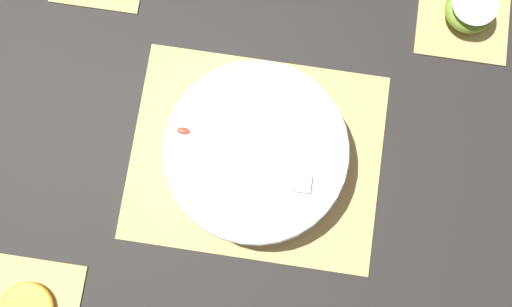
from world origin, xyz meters
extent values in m
plane|color=black|center=(0.00, 0.00, 0.00)|extent=(6.00, 6.00, 0.00)
cube|color=tan|center=(0.00, 0.00, 0.00)|extent=(0.42, 0.34, 0.01)
cube|color=#4C381E|center=(-0.14, 0.00, 0.00)|extent=(0.01, 0.33, 0.00)
cube|color=#4C381E|center=(-0.07, 0.00, 0.00)|extent=(0.01, 0.33, 0.00)
cube|color=#4C381E|center=(0.00, 0.00, 0.00)|extent=(0.01, 0.33, 0.00)
cube|color=#4C381E|center=(0.07, 0.00, 0.00)|extent=(0.01, 0.33, 0.00)
cube|color=#4C381E|center=(0.14, 0.00, 0.00)|extent=(0.01, 0.33, 0.00)
cube|color=tan|center=(-0.33, -0.30, 0.00)|extent=(0.16, 0.16, 0.01)
cube|color=#4C381E|center=(-0.37, -0.30, 0.00)|extent=(0.00, 0.16, 0.00)
cube|color=#4C381E|center=(-0.34, -0.30, 0.00)|extent=(0.00, 0.16, 0.00)
cube|color=#4C381E|center=(-0.31, -0.30, 0.00)|extent=(0.00, 0.16, 0.00)
cube|color=#4C381E|center=(-0.28, -0.30, 0.00)|extent=(0.00, 0.16, 0.00)
cube|color=#4C381E|center=(0.35, 0.30, 0.00)|extent=(0.00, 0.16, 0.00)
cylinder|color=silver|center=(0.00, 0.00, 0.04)|extent=(0.29, 0.29, 0.07)
torus|color=silver|center=(0.00, 0.00, 0.07)|extent=(0.30, 0.30, 0.01)
cylinder|color=#F7EFC6|center=(0.00, -0.08, 0.03)|extent=(0.03, 0.03, 0.01)
cylinder|color=#F7EFC6|center=(0.06, -0.09, 0.07)|extent=(0.03, 0.03, 0.01)
cylinder|color=#F7EFC6|center=(0.09, -0.01, 0.05)|extent=(0.03, 0.03, 0.01)
cylinder|color=#F7EFC6|center=(0.00, -0.07, 0.07)|extent=(0.03, 0.03, 0.01)
cylinder|color=#F7EFC6|center=(0.06, 0.05, 0.03)|extent=(0.02, 0.02, 0.01)
cylinder|color=#F7EFC6|center=(0.00, 0.03, 0.03)|extent=(0.03, 0.03, 0.01)
cylinder|color=#F7EFC6|center=(0.01, -0.11, 0.04)|extent=(0.03, 0.03, 0.01)
cylinder|color=#F7EFC6|center=(-0.09, 0.00, 0.02)|extent=(0.03, 0.03, 0.01)
cylinder|color=#F7EFC6|center=(0.03, 0.02, 0.07)|extent=(0.03, 0.03, 0.01)
cylinder|color=#F7EFC6|center=(-0.01, -0.05, 0.06)|extent=(0.03, 0.03, 0.01)
cylinder|color=#F7EFC6|center=(-0.10, -0.06, 0.07)|extent=(0.03, 0.03, 0.01)
cube|color=beige|center=(0.06, 0.08, 0.04)|extent=(0.02, 0.02, 0.02)
cube|color=beige|center=(-0.07, 0.09, 0.04)|extent=(0.02, 0.02, 0.02)
cube|color=beige|center=(-0.08, 0.04, 0.07)|extent=(0.03, 0.03, 0.03)
cube|color=beige|center=(-0.06, -0.05, 0.02)|extent=(0.03, 0.03, 0.03)
cube|color=beige|center=(0.03, -0.09, 0.03)|extent=(0.03, 0.03, 0.03)
cube|color=beige|center=(-0.12, 0.01, 0.04)|extent=(0.03, 0.03, 0.03)
cube|color=beige|center=(-0.04, 0.01, 0.03)|extent=(0.03, 0.03, 0.03)
cube|color=beige|center=(-0.04, -0.09, 0.02)|extent=(0.03, 0.03, 0.03)
cube|color=beige|center=(0.06, 0.02, 0.05)|extent=(0.02, 0.02, 0.02)
ellipsoid|color=#F9A338|center=(-0.03, 0.09, 0.03)|extent=(0.03, 0.02, 0.01)
ellipsoid|color=#F9A338|center=(0.02, 0.10, 0.02)|extent=(0.03, 0.02, 0.01)
ellipsoid|color=#F9A338|center=(-0.04, -0.07, 0.05)|extent=(0.03, 0.02, 0.01)
ellipsoid|color=red|center=(0.00, 0.05, 0.04)|extent=(0.03, 0.02, 0.02)
ellipsoid|color=red|center=(0.12, -0.01, 0.07)|extent=(0.03, 0.01, 0.01)
ellipsoid|color=#F9A338|center=(-0.01, 0.11, 0.03)|extent=(0.03, 0.02, 0.01)
ellipsoid|color=#F9A338|center=(0.01, -0.02, 0.05)|extent=(0.03, 0.02, 0.01)
ellipsoid|color=#7FAD38|center=(-0.33, -0.30, 0.03)|extent=(0.08, 0.08, 0.05)
cylinder|color=beige|center=(-0.33, -0.30, 0.05)|extent=(0.08, 0.08, 0.00)
camera|label=1|loc=(-0.02, 0.12, 0.84)|focal=35.00mm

